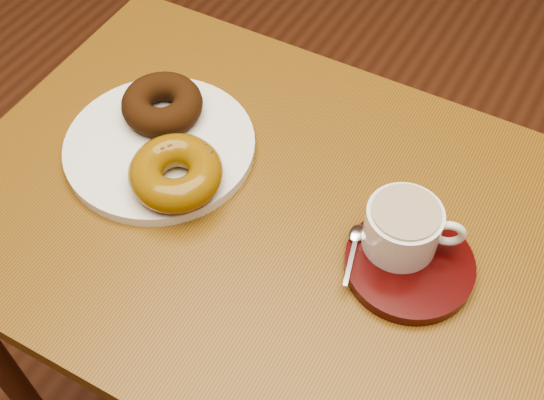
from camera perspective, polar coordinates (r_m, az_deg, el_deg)
The scene contains 7 objects.
cafe_table at distance 0.94m, azimuth -1.06°, elevation -4.51°, with size 0.78×0.60×0.72m.
donut_plate at distance 0.91m, azimuth -9.36°, elevation 4.47°, with size 0.25×0.25×0.02m, color white.
donut_cinnamon at distance 0.92m, azimuth -9.17°, elevation 7.94°, with size 0.11×0.11×0.04m, color black.
donut_caramel at distance 0.84m, azimuth -8.06°, elevation 2.28°, with size 0.14×0.14×0.04m.
saucer at distance 0.80m, azimuth 11.40°, elevation -5.33°, with size 0.15×0.15×0.02m, color #340707.
coffee_cup at distance 0.78m, azimuth 10.97°, elevation -2.26°, with size 0.11×0.09×0.06m.
teaspoon at distance 0.80m, azimuth 7.03°, elevation -3.23°, with size 0.03×0.09×0.01m.
Camera 1 is at (0.04, -0.32, 1.39)m, focal length 45.00 mm.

